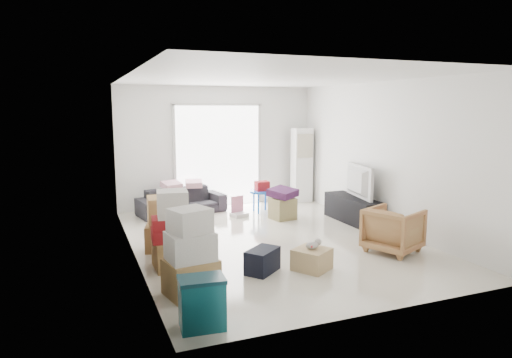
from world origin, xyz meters
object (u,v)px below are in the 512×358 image
object	(u,v)px
ac_tower	(302,165)
storage_bins	(202,303)
tv_console	(353,210)
television	(354,194)
kids_table	(262,190)
wood_crate	(312,259)
ottoman	(283,208)
sofa	(182,197)
armchair	(393,228)

from	to	relation	value
ac_tower	storage_bins	world-z (taller)	ac_tower
tv_console	television	xyz separation A→B (m)	(0.00, -0.00, 0.32)
kids_table	wood_crate	xyz separation A→B (m)	(-0.71, -3.53, -0.33)
storage_bins	ottoman	bearing A→B (deg)	55.12
storage_bins	ottoman	distance (m)	4.74
sofa	kids_table	bearing A→B (deg)	-27.84
ac_tower	armchair	size ratio (longest dim) A/B	2.29
sofa	kids_table	distance (m)	1.72
sofa	storage_bins	size ratio (longest dim) A/B	3.38
armchair	kids_table	bearing A→B (deg)	-8.94
storage_bins	kids_table	bearing A→B (deg)	60.98
ac_tower	television	xyz separation A→B (m)	(0.05, -2.12, -0.31)
tv_console	storage_bins	xyz separation A→B (m)	(-3.90, -3.16, 0.03)
tv_console	kids_table	bearing A→B (deg)	132.21
sofa	tv_console	bearing A→B (deg)	-44.42
kids_table	wood_crate	bearing A→B (deg)	-101.35
television	ac_tower	bearing A→B (deg)	11.49
storage_bins	tv_console	bearing A→B (deg)	39.01
kids_table	television	bearing A→B (deg)	-47.79
sofa	kids_table	xyz separation A→B (m)	(1.64, -0.50, 0.12)
storage_bins	ottoman	xyz separation A→B (m)	(2.71, 3.89, -0.06)
television	storage_bins	xyz separation A→B (m)	(-3.90, -3.16, -0.29)
ac_tower	armchair	xyz separation A→B (m)	(-0.43, -3.94, -0.49)
ottoman	wood_crate	xyz separation A→B (m)	(-0.85, -2.79, -0.07)
ac_tower	sofa	xyz separation A→B (m)	(-2.92, -0.15, -0.52)
armchair	ottoman	world-z (taller)	armchair
ottoman	tv_console	bearing A→B (deg)	-31.60
ottoman	kids_table	world-z (taller)	kids_table
ac_tower	armchair	world-z (taller)	ac_tower
television	kids_table	bearing A→B (deg)	52.34
tv_console	storage_bins	world-z (taller)	storage_bins
kids_table	storage_bins	bearing A→B (deg)	-119.02
ac_tower	wood_crate	xyz separation A→B (m)	(-1.99, -4.18, -0.73)
ac_tower	television	world-z (taller)	ac_tower
tv_console	armchair	xyz separation A→B (m)	(-0.48, -1.82, 0.14)
sofa	ottoman	size ratio (longest dim) A/B	4.23
sofa	kids_table	size ratio (longest dim) A/B	2.72
ac_tower	sofa	distance (m)	2.97
sofa	storage_bins	distance (m)	5.21
tv_console	wood_crate	distance (m)	2.90
television	wood_crate	bearing A→B (deg)	145.41
television	sofa	size ratio (longest dim) A/B	0.60
tv_console	wood_crate	xyz separation A→B (m)	(-2.04, -2.06, -0.10)
ottoman	kids_table	bearing A→B (deg)	101.06
armchair	kids_table	size ratio (longest dim) A/B	1.14
tv_console	kids_table	world-z (taller)	kids_table
ottoman	wood_crate	distance (m)	2.92
tv_console	armchair	world-z (taller)	armchair
armchair	storage_bins	bearing A→B (deg)	88.00
ottoman	television	bearing A→B (deg)	-31.60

